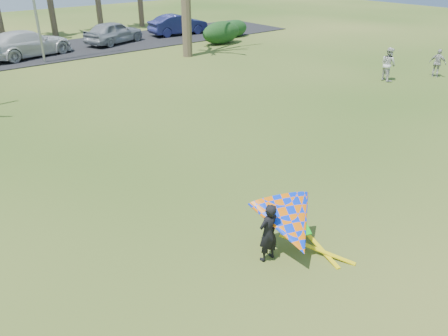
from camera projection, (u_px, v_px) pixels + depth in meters
ground at (276, 236)px, 10.68m from camera, size 100.00×100.00×0.00m
hedge_near at (221, 33)px, 32.23m from camera, size 3.25×1.48×1.63m
hedge_far at (235, 28)px, 34.85m from camera, size 2.38×1.12×1.32m
car_3 at (28, 43)px, 28.12m from camera, size 6.07×3.63×1.65m
car_4 at (114, 32)px, 32.08m from camera, size 5.08×3.35×1.61m
car_5 at (178, 25)px, 35.47m from camera, size 4.93×2.10×1.58m
pedestrian_a at (388, 64)px, 23.04m from camera, size 0.88×1.01×1.75m
pedestrian_b at (438, 63)px, 23.78m from camera, size 0.51×0.93×1.51m
kite_flyer at (290, 226)px, 9.61m from camera, size 2.13×2.39×2.02m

